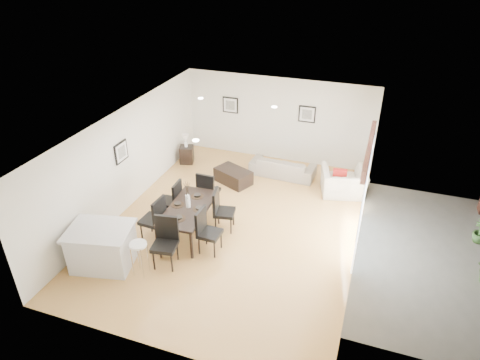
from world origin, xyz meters
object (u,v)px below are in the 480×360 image
(sofa, at_px, (283,167))
(side_table, at_px, (187,154))
(dining_chair_wnear, at_px, (155,217))
(dining_chair_foot, at_px, (207,189))
(kitchen_island, at_px, (102,247))
(dining_table, at_px, (189,210))
(armchair, at_px, (343,182))
(dining_chair_enear, at_px, (206,229))
(coffee_table, at_px, (233,176))
(bar_stool, at_px, (138,248))
(dining_chair_head, at_px, (166,238))
(dining_chair_wfar, at_px, (174,199))
(dining_chair_efar, at_px, (221,208))

(sofa, distance_m, side_table, 3.13)
(dining_chair_wnear, relative_size, dining_chair_foot, 1.03)
(sofa, distance_m, kitchen_island, 5.96)
(dining_table, relative_size, dining_chair_wnear, 1.64)
(armchair, relative_size, dining_chair_enear, 1.11)
(sofa, relative_size, dining_table, 1.03)
(coffee_table, distance_m, bar_stool, 4.43)
(side_table, bearing_deg, dining_chair_foot, -53.42)
(dining_table, bearing_deg, dining_chair_head, -93.87)
(dining_chair_wnear, height_order, coffee_table, dining_chair_wnear)
(dining_chair_wnear, xyz_separation_m, side_table, (-1.10, 3.93, -0.36))
(armchair, xyz_separation_m, dining_chair_enear, (-2.62, -3.57, 0.21))
(dining_chair_foot, height_order, bar_stool, dining_chair_foot)
(bar_stool, bearing_deg, side_table, 104.94)
(coffee_table, height_order, bar_stool, bar_stool)
(dining_chair_foot, bearing_deg, dining_chair_wfar, 46.60)
(dining_chair_wnear, xyz_separation_m, dining_chair_enear, (1.28, 0.01, -0.04))
(dining_chair_enear, relative_size, coffee_table, 1.03)
(dining_chair_head, xyz_separation_m, coffee_table, (0.15, 3.84, -0.43))
(armchair, height_order, dining_table, armchair)
(dining_chair_head, height_order, kitchen_island, dining_chair_head)
(sofa, xyz_separation_m, dining_chair_wnear, (-2.03, -4.12, 0.36))
(dining_table, height_order, dining_chair_efar, dining_chair_efar)
(armchair, distance_m, dining_chair_wnear, 5.30)
(dining_table, xyz_separation_m, dining_chair_wfar, (-0.64, 0.46, -0.09))
(armchair, xyz_separation_m, coffee_table, (-3.13, -0.40, -0.18))
(dining_table, distance_m, dining_chair_foot, 1.13)
(sofa, relative_size, kitchen_island, 1.26)
(armchair, height_order, dining_chair_efar, dining_chair_efar)
(dining_chair_foot, bearing_deg, dining_chair_head, 90.16)
(sofa, bearing_deg, dining_chair_wfar, 60.21)
(dining_chair_wnear, bearing_deg, dining_chair_head, 47.15)
(dining_chair_foot, bearing_deg, dining_chair_enear, 112.60)
(dining_chair_efar, distance_m, dining_chair_head, 1.70)
(dining_chair_foot, bearing_deg, bar_stool, 83.11)
(dining_chair_head, xyz_separation_m, bar_stool, (-0.35, -0.54, 0.05))
(dining_chair_enear, relative_size, dining_chair_head, 0.94)
(sofa, height_order, dining_chair_enear, dining_chair_enear)
(armchair, xyz_separation_m, kitchen_island, (-4.56, -4.78, 0.09))
(dining_chair_enear, height_order, coffee_table, dining_chair_enear)
(coffee_table, bearing_deg, bar_stool, -71.86)
(dining_chair_enear, bearing_deg, dining_chair_wnear, 92.41)
(sofa, bearing_deg, dining_chair_enear, 82.42)
(dining_chair_wnear, relative_size, dining_chair_efar, 1.06)
(dining_chair_head, distance_m, dining_chair_foot, 2.26)
(sofa, xyz_separation_m, dining_chair_efar, (-0.75, -3.21, 0.32))
(dining_chair_efar, height_order, dining_chair_foot, dining_chair_foot)
(side_table, bearing_deg, coffee_table, -21.82)
(dining_chair_efar, xyz_separation_m, dining_chair_foot, (-0.64, 0.69, 0.02))
(armchair, xyz_separation_m, side_table, (-5.00, 0.35, -0.11))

